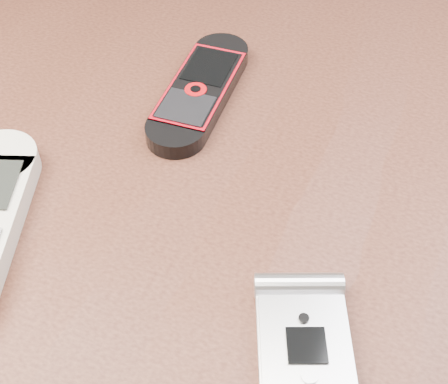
{
  "coord_description": "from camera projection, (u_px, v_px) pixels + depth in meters",
  "views": [
    {
      "loc": [
        0.11,
        -0.29,
        1.1
      ],
      "look_at": [
        0.01,
        0.0,
        0.76
      ],
      "focal_mm": 50.0,
      "sensor_mm": 36.0,
      "label": 1
    }
  ],
  "objects": [
    {
      "name": "nokia_black_red",
      "position": [
        200.0,
        90.0,
        0.54
      ],
      "size": [
        0.05,
        0.16,
        0.02
      ],
      "primitive_type": "cube",
      "rotation": [
        0.0,
        0.0,
        0.02
      ],
      "color": "black",
      "rests_on": "table"
    },
    {
      "name": "motorola_razr",
      "position": [
        306.0,
        356.0,
        0.37
      ],
      "size": [
        0.09,
        0.12,
        0.02
      ],
      "primitive_type": "cube",
      "rotation": [
        0.0,
        0.0,
        0.35
      ],
      "color": "silver",
      "rests_on": "table"
    },
    {
      "name": "table",
      "position": [
        219.0,
        279.0,
        0.55
      ],
      "size": [
        1.2,
        0.8,
        0.75
      ],
      "color": "black",
      "rests_on": "ground"
    }
  ]
}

